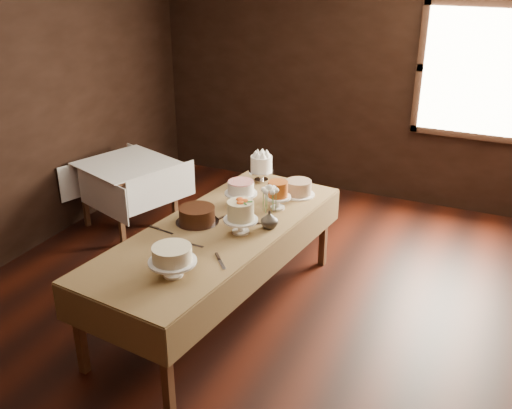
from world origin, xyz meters
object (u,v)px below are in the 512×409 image
object	(u,v)px
cake_server_b	(222,264)
cake_server_d	(269,224)
display_table	(218,235)
cake_server_c	(230,214)
cake_server_e	(166,232)
cake_speckled	(299,188)
flower_vase	(269,220)
cake_caramel	(278,197)
cake_lattice	(241,194)
cake_cream	(173,262)
cake_server_a	(195,245)
cake_flowers	(241,219)
cake_meringue	(261,169)
cake_chocolate	(197,216)
side_table	(127,170)

from	to	relation	value
cake_server_b	cake_server_d	distance (m)	0.74
display_table	cake_server_c	size ratio (longest dim) A/B	10.81
cake_server_b	cake_server_e	distance (m)	0.70
cake_speckled	cake_server_c	distance (m)	0.73
flower_vase	cake_caramel	bearing A→B (deg)	102.60
display_table	flower_vase	distance (m)	0.43
cake_server_e	flower_vase	bearing A→B (deg)	38.86
cake_lattice	cake_server_b	size ratio (longest dim) A/B	1.18
cake_speckled	cake_cream	xyz separation A→B (m)	(-0.28, -1.67, 0.04)
cake_cream	cake_server_a	distance (m)	0.46
cake_cream	cake_server_c	bearing A→B (deg)	95.14
cake_flowers	cake_cream	world-z (taller)	cake_flowers
display_table	cake_caramel	xyz separation A→B (m)	(0.28, 0.55, 0.17)
cake_cream	cake_server_e	world-z (taller)	cake_cream
cake_meringue	cake_server_a	xyz separation A→B (m)	(0.08, -1.40, -0.11)
cake_chocolate	cake_meringue	bearing A→B (deg)	84.80
cake_caramel	cake_server_d	world-z (taller)	cake_caramel
flower_vase	cake_chocolate	bearing A→B (deg)	-163.87
display_table	side_table	size ratio (longest dim) A/B	2.35
cake_chocolate	cake_caramel	bearing A→B (deg)	47.55
cake_speckled	cake_cream	world-z (taller)	cake_cream
cake_server_b	cake_server_e	xyz separation A→B (m)	(-0.64, 0.27, 0.00)
display_table	cake_chocolate	bearing A→B (deg)	174.42
side_table	cake_server_e	size ratio (longest dim) A/B	4.60
side_table	cake_meringue	distance (m)	1.57
cake_meringue	cake_server_d	bearing A→B (deg)	-62.01
cake_server_c	cake_server_d	xyz separation A→B (m)	(0.37, -0.03, 0.00)
side_table	cake_server_c	xyz separation A→B (m)	(1.62, -0.76, 0.13)
cake_lattice	cake_server_a	world-z (taller)	cake_lattice
cake_flowers	cake_server_d	distance (m)	0.29
display_table	cake_meringue	bearing A→B (deg)	95.52
side_table	cake_caramel	xyz separation A→B (m)	(1.93, -0.49, 0.24)
side_table	cake_chocolate	world-z (taller)	cake_chocolate
cake_server_b	cake_server_d	bearing A→B (deg)	134.54
cake_flowers	cake_server_d	bearing A→B (deg)	58.78
display_table	cake_lattice	bearing A→B (deg)	94.88
flower_vase	cake_cream	bearing A→B (deg)	-107.71
cake_cream	cake_server_c	xyz separation A→B (m)	(-0.09, 1.04, -0.10)
cake_speckled	cake_server_d	size ratio (longest dim) A/B	1.27
side_table	cake_meringue	world-z (taller)	cake_meringue
cake_caramel	cake_speckled	bearing A→B (deg)	81.11
cake_meringue	flower_vase	bearing A→B (deg)	-62.15
cake_flowers	cake_server_d	world-z (taller)	cake_flowers
cake_caramel	cake_flowers	world-z (taller)	cake_flowers
cake_caramel	display_table	bearing A→B (deg)	-117.41
cake_chocolate	cake_server_b	world-z (taller)	cake_chocolate
cake_server_c	cake_caramel	bearing A→B (deg)	-32.28
cake_lattice	cake_cream	xyz separation A→B (m)	(0.11, -1.27, 0.01)
cake_meringue	cake_lattice	distance (m)	0.57
cake_caramel	cake_server_a	xyz separation A→B (m)	(-0.31, -0.88, -0.11)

